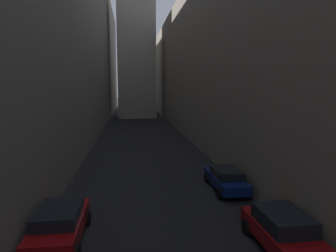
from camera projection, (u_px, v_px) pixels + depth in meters
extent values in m
plane|color=black|center=(141.00, 134.00, 41.04)|extent=(264.00, 264.00, 0.00)
cube|color=slate|center=(54.00, 38.00, 39.93)|extent=(11.67, 108.00, 25.54)
cube|color=gray|center=(216.00, 65.00, 43.12)|extent=(10.79, 108.00, 18.89)
cube|color=#9E9384|center=(136.00, 3.00, 60.39)|extent=(7.52, 7.52, 46.10)
cube|color=maroon|center=(60.00, 227.00, 12.41)|extent=(1.83, 4.41, 0.68)
cube|color=black|center=(59.00, 214.00, 12.25)|extent=(1.68, 2.42, 0.51)
cylinder|color=black|center=(47.00, 220.00, 13.82)|extent=(0.22, 0.64, 0.64)
cylinder|color=black|center=(88.00, 218.00, 14.05)|extent=(0.22, 0.64, 0.64)
cube|color=maroon|center=(285.00, 236.00, 11.63)|extent=(1.80, 4.58, 0.64)
cube|color=black|center=(283.00, 219.00, 11.70)|extent=(1.65, 2.37, 0.60)
cylinder|color=black|center=(247.00, 227.00, 13.09)|extent=(0.22, 0.66, 0.66)
cylinder|color=black|center=(286.00, 225.00, 13.31)|extent=(0.22, 0.66, 0.66)
cube|color=navy|center=(226.00, 180.00, 18.74)|extent=(1.66, 4.42, 0.58)
cube|color=black|center=(227.00, 173.00, 18.57)|extent=(1.53, 2.31, 0.46)
cylinder|color=black|center=(207.00, 178.00, 20.15)|extent=(0.22, 0.61, 0.61)
cylinder|color=black|center=(231.00, 177.00, 20.36)|extent=(0.22, 0.61, 0.61)
cylinder|color=black|center=(220.00, 194.00, 17.19)|extent=(0.22, 0.61, 0.61)
cylinder|color=black|center=(248.00, 193.00, 17.40)|extent=(0.22, 0.61, 0.61)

